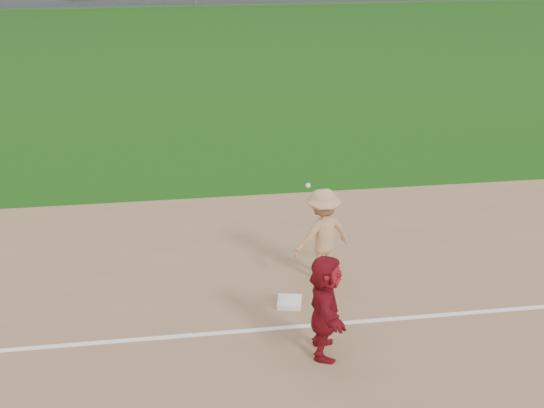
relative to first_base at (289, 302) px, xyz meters
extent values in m
plane|color=#18490E|center=(-0.09, 0.08, -0.07)|extent=(160.00, 160.00, 0.00)
cube|color=white|center=(-0.09, -0.72, -0.04)|extent=(60.00, 0.10, 0.01)
cube|color=white|center=(0.00, 0.00, 0.00)|extent=(0.50, 0.50, 0.10)
imported|color=maroon|center=(0.30, -1.48, 0.81)|extent=(0.72, 1.65, 1.72)
imported|color=#AFAFB2|center=(0.76, 0.89, 0.86)|extent=(1.33, 1.04, 1.81)
sphere|color=white|center=(0.38, 0.46, 2.04)|extent=(0.09, 0.09, 0.09)
camera|label=1|loc=(-1.77, -10.27, 6.46)|focal=45.00mm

